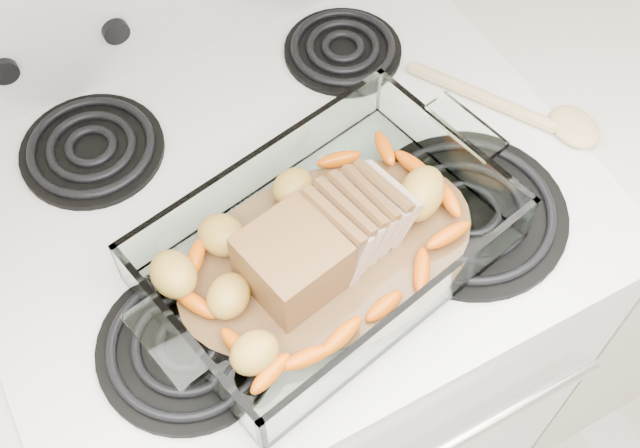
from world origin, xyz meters
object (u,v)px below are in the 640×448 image
electric_range (287,332)px  baking_dish (328,249)px  pork_roast (313,244)px  counter_right (583,191)px

electric_range → baking_dish: 0.50m
pork_roast → counter_right: bearing=24.6°
counter_right → pork_roast: size_ratio=4.40×
baking_dish → pork_roast: pork_roast is taller
baking_dish → pork_roast: 0.03m
electric_range → pork_roast: electric_range is taller
baking_dish → counter_right: bearing=-0.4°
electric_range → pork_roast: (-0.02, -0.14, 0.51)m
electric_range → pork_roast: bearing=-97.4°
electric_range → baking_dish: bearing=-88.9°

